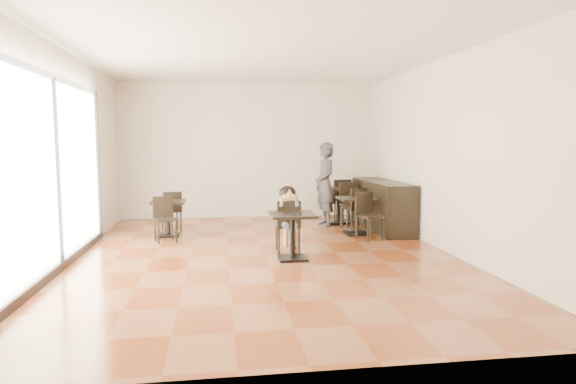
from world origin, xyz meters
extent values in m
cube|color=brown|center=(0.00, 0.00, 0.00)|extent=(6.00, 8.00, 0.01)
cube|color=white|center=(0.00, 0.00, 3.20)|extent=(6.00, 8.00, 0.01)
cube|color=beige|center=(0.00, 4.00, 1.60)|extent=(6.00, 0.01, 3.20)
cube|color=beige|center=(0.00, -4.00, 1.60)|extent=(6.00, 0.01, 3.20)
cube|color=beige|center=(-3.00, 0.00, 1.60)|extent=(0.01, 8.00, 3.20)
cube|color=beige|center=(3.00, 0.00, 1.60)|extent=(0.01, 8.00, 3.20)
cube|color=white|center=(-2.97, -0.50, 1.40)|extent=(0.04, 4.50, 2.60)
cylinder|color=black|center=(0.40, -0.46, 0.73)|extent=(0.24, 0.24, 0.01)
imported|color=#3B3B40|center=(1.55, 2.52, 0.90)|extent=(0.52, 0.71, 1.80)
cube|color=black|center=(2.65, 2.00, 0.50)|extent=(0.60, 2.40, 1.00)
camera|label=1|loc=(-0.70, -7.59, 1.82)|focal=30.00mm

